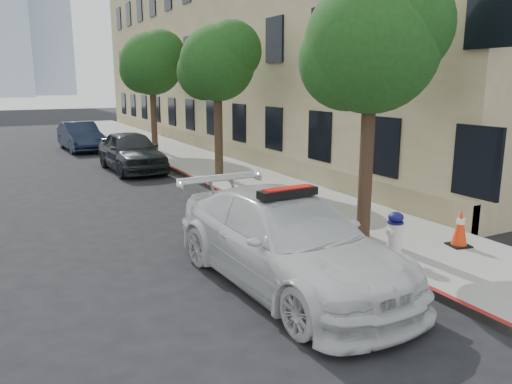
{
  "coord_description": "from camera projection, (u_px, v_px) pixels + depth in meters",
  "views": [
    {
      "loc": [
        -4.16,
        -10.32,
        3.53
      ],
      "look_at": [
        1.12,
        -0.25,
        1.0
      ],
      "focal_mm": 35.0,
      "sensor_mm": 36.0,
      "label": 1
    }
  ],
  "objects": [
    {
      "name": "fire_hydrant",
      "position": [
        395.0,
        236.0,
        9.59
      ],
      "size": [
        0.4,
        0.36,
        0.95
      ],
      "rotation": [
        0.0,
        0.0,
        0.1
      ],
      "color": "silver",
      "rests_on": "sidewalk"
    },
    {
      "name": "tree_mid",
      "position": [
        218.0,
        63.0,
        17.18
      ],
      "size": [
        2.77,
        2.64,
        5.43
      ],
      "color": "black",
      "rests_on": "sidewalk"
    },
    {
      "name": "curb_strip",
      "position": [
        163.0,
        165.0,
        21.14
      ],
      "size": [
        0.12,
        50.0,
        0.15
      ],
      "primitive_type": "cube",
      "color": "maroon",
      "rests_on": "ground"
    },
    {
      "name": "sidewalk",
      "position": [
        197.0,
        162.0,
        21.84
      ],
      "size": [
        3.2,
        50.0,
        0.15
      ],
      "primitive_type": "cube",
      "color": "gray",
      "rests_on": "ground"
    },
    {
      "name": "tree_near",
      "position": [
        373.0,
        44.0,
        10.24
      ],
      "size": [
        2.92,
        2.82,
        5.62
      ],
      "color": "black",
      "rests_on": "sidewalk"
    },
    {
      "name": "traffic_cone",
      "position": [
        460.0,
        228.0,
        10.39
      ],
      "size": [
        0.49,
        0.49,
        0.79
      ],
      "rotation": [
        0.0,
        0.0,
        -0.21
      ],
      "color": "black",
      "rests_on": "sidewalk"
    },
    {
      "name": "building",
      "position": [
        257.0,
        54.0,
        27.63
      ],
      "size": [
        8.0,
        36.0,
        10.0
      ],
      "primitive_type": "cube",
      "color": "tan",
      "rests_on": "ground"
    },
    {
      "name": "ground",
      "position": [
        208.0,
        237.0,
        11.58
      ],
      "size": [
        120.0,
        120.0,
        0.0
      ],
      "primitive_type": "plane",
      "color": "black",
      "rests_on": "ground"
    },
    {
      "name": "parked_car_far",
      "position": [
        80.0,
        136.0,
        25.9
      ],
      "size": [
        1.84,
        4.55,
        1.47
      ],
      "primitive_type": "imported",
      "rotation": [
        0.0,
        0.0,
        0.06
      ],
      "color": "black",
      "rests_on": "ground"
    },
    {
      "name": "parked_car_mid",
      "position": [
        131.0,
        151.0,
        19.93
      ],
      "size": [
        2.03,
        4.75,
        1.6
      ],
      "primitive_type": "imported",
      "rotation": [
        0.0,
        0.0,
        0.03
      ],
      "color": "black",
      "rests_on": "ground"
    },
    {
      "name": "police_car",
      "position": [
        287.0,
        240.0,
        8.74
      ],
      "size": [
        2.55,
        5.63,
        1.75
      ],
      "rotation": [
        0.0,
        0.0,
        0.06
      ],
      "color": "silver",
      "rests_on": "ground"
    },
    {
      "name": "tower_right",
      "position": [
        38.0,
        7.0,
        127.57
      ],
      "size": [
        14.0,
        14.0,
        44.0
      ],
      "primitive_type": "cube",
      "color": "#9EA8B7",
      "rests_on": "ground"
    },
    {
      "name": "tree_far",
      "position": [
        152.0,
        63.0,
        24.04
      ],
      "size": [
        3.1,
        3.0,
        5.81
      ],
      "color": "black",
      "rests_on": "sidewalk"
    }
  ]
}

